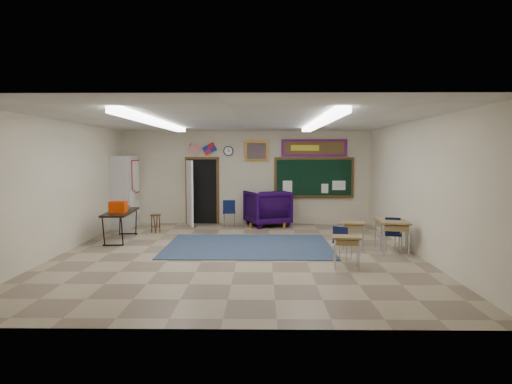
{
  "coord_description": "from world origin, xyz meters",
  "views": [
    {
      "loc": [
        0.53,
        -10.19,
        2.24
      ],
      "look_at": [
        0.38,
        1.5,
        1.28
      ],
      "focal_mm": 32.0,
      "sensor_mm": 36.0,
      "label": 1
    }
  ],
  "objects_px": {
    "student_desk_front_right": "(389,232)",
    "folding_table": "(121,224)",
    "wingback_armchair": "(267,208)",
    "student_desk_front_left": "(353,234)",
    "wooden_stool": "(156,223)"
  },
  "relations": [
    {
      "from": "student_desk_front_right",
      "to": "student_desk_front_left",
      "type": "bearing_deg",
      "value": 176.46
    },
    {
      "from": "student_desk_front_left",
      "to": "wooden_stool",
      "type": "xyz_separation_m",
      "value": [
        -5.22,
        2.21,
        -0.09
      ]
    },
    {
      "from": "wingback_armchair",
      "to": "student_desk_front_right",
      "type": "distance_m",
      "value": 4.49
    },
    {
      "from": "student_desk_front_right",
      "to": "wooden_stool",
      "type": "bearing_deg",
      "value": 153.43
    },
    {
      "from": "student_desk_front_right",
      "to": "folding_table",
      "type": "height_order",
      "value": "folding_table"
    },
    {
      "from": "student_desk_front_right",
      "to": "folding_table",
      "type": "relative_size",
      "value": 0.38
    },
    {
      "from": "wingback_armchair",
      "to": "wooden_stool",
      "type": "height_order",
      "value": "wingback_armchair"
    },
    {
      "from": "wingback_armchair",
      "to": "folding_table",
      "type": "relative_size",
      "value": 0.66
    },
    {
      "from": "wingback_armchair",
      "to": "student_desk_front_left",
      "type": "bearing_deg",
      "value": 97.37
    },
    {
      "from": "student_desk_front_right",
      "to": "wooden_stool",
      "type": "xyz_separation_m",
      "value": [
        -6.07,
        2.16,
        -0.13
      ]
    },
    {
      "from": "wingback_armchair",
      "to": "wooden_stool",
      "type": "bearing_deg",
      "value": 0.18
    },
    {
      "from": "wingback_armchair",
      "to": "folding_table",
      "type": "height_order",
      "value": "wingback_armchair"
    },
    {
      "from": "student_desk_front_right",
      "to": "wooden_stool",
      "type": "distance_m",
      "value": 6.44
    },
    {
      "from": "wingback_armchair",
      "to": "student_desk_front_left",
      "type": "height_order",
      "value": "wingback_armchair"
    },
    {
      "from": "wingback_armchair",
      "to": "student_desk_front_right",
      "type": "xyz_separation_m",
      "value": [
        2.84,
        -3.48,
        -0.16
      ]
    }
  ]
}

